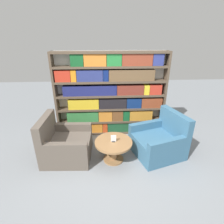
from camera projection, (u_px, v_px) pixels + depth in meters
The scene contains 6 objects.
ground_plane at pixel (115, 170), 3.31m from camera, with size 14.00×14.00×0.00m, color gray.
bookshelf at pixel (111, 95), 4.22m from camera, with size 2.64×0.30×2.02m.
armchair_left at pixel (65, 145), 3.56m from camera, with size 0.96×0.93×0.90m.
armchair_right at pixel (159, 141), 3.68m from camera, with size 1.14×1.12×0.90m.
coffee_table at pixel (113, 147), 3.45m from camera, with size 0.74×0.74×0.44m.
table_sign at pixel (114, 139), 3.38m from camera, with size 0.10×0.06×0.14m.
Camera 1 is at (-0.21, -2.58, 2.34)m, focal length 28.00 mm.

